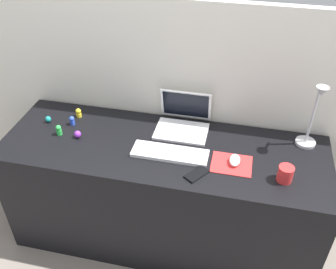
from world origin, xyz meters
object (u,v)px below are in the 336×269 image
(coffee_mug, at_px, (285,174))
(mouse, at_px, (235,160))
(toy_figurine_teal, at_px, (48,119))
(toy_figurine_purple, at_px, (78,134))
(toy_figurine_yellow, at_px, (79,113))
(laptop, at_px, (183,119))
(desk_lamp, at_px, (313,118))
(toy_figurine_blue, at_px, (72,120))
(toy_figurine_green, at_px, (59,130))
(keyboard, at_px, (170,153))
(cell_phone, at_px, (197,174))

(coffee_mug, bearing_deg, mouse, 163.57)
(coffee_mug, xyz_separation_m, toy_figurine_teal, (-1.37, 0.21, -0.02))
(toy_figurine_purple, xyz_separation_m, toy_figurine_yellow, (-0.08, 0.20, 0.01))
(laptop, relative_size, desk_lamp, 0.77)
(laptop, height_order, toy_figurine_purple, laptop)
(toy_figurine_teal, distance_m, toy_figurine_yellow, 0.18)
(desk_lamp, bearing_deg, toy_figurine_teal, -176.22)
(laptop, distance_m, toy_figurine_yellow, 0.65)
(toy_figurine_purple, bearing_deg, toy_figurine_blue, 126.64)
(mouse, distance_m, toy_figurine_blue, 0.98)
(coffee_mug, distance_m, toy_figurine_teal, 1.39)
(toy_figurine_blue, relative_size, toy_figurine_green, 0.90)
(toy_figurine_purple, xyz_separation_m, toy_figurine_green, (-0.12, 0.00, 0.01))
(toy_figurine_teal, bearing_deg, toy_figurine_blue, 2.86)
(mouse, bearing_deg, toy_figurine_purple, 178.23)
(mouse, height_order, toy_figurine_teal, same)
(toy_figurine_green, bearing_deg, toy_figurine_yellow, 79.43)
(toy_figurine_yellow, bearing_deg, toy_figurine_blue, -92.92)
(keyboard, distance_m, toy_figurine_green, 0.66)
(desk_lamp, height_order, toy_figurine_green, desk_lamp)
(mouse, relative_size, cell_phone, 0.75)
(mouse, relative_size, toy_figurine_yellow, 1.69)
(toy_figurine_blue, height_order, toy_figurine_green, toy_figurine_green)
(toy_figurine_green, bearing_deg, desk_lamp, 8.29)
(coffee_mug, bearing_deg, toy_figurine_purple, 174.91)
(keyboard, relative_size, toy_figurine_green, 6.63)
(coffee_mug, relative_size, toy_figurine_yellow, 1.49)
(toy_figurine_blue, relative_size, toy_figurine_teal, 1.47)
(toy_figurine_purple, distance_m, toy_figurine_green, 0.12)
(toy_figurine_teal, bearing_deg, desk_lamp, 3.78)
(desk_lamp, bearing_deg, coffee_mug, -111.56)
(keyboard, height_order, toy_figurine_purple, toy_figurine_purple)
(desk_lamp, relative_size, toy_figurine_purple, 9.08)
(keyboard, height_order, toy_figurine_teal, toy_figurine_teal)
(toy_figurine_yellow, bearing_deg, toy_figurine_teal, -149.23)
(toy_figurine_teal, bearing_deg, coffee_mug, -8.52)
(coffee_mug, xyz_separation_m, toy_figurine_green, (-1.25, 0.10, -0.01))
(desk_lamp, bearing_deg, laptop, 177.54)
(keyboard, bearing_deg, mouse, 1.34)
(toy_figurine_purple, height_order, toy_figurine_green, toy_figurine_green)
(toy_figurine_green, xyz_separation_m, toy_figurine_yellow, (0.04, 0.19, -0.00))
(mouse, distance_m, toy_figurine_teal, 1.13)
(toy_figurine_purple, height_order, toy_figurine_teal, toy_figurine_purple)
(coffee_mug, relative_size, toy_figurine_green, 1.37)
(laptop, distance_m, desk_lamp, 0.71)
(coffee_mug, bearing_deg, toy_figurine_blue, 170.10)
(cell_phone, xyz_separation_m, coffee_mug, (0.43, 0.06, 0.04))
(cell_phone, height_order, toy_figurine_yellow, toy_figurine_yellow)
(toy_figurine_blue, height_order, toy_figurine_purple, toy_figurine_blue)
(laptop, height_order, toy_figurine_teal, laptop)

